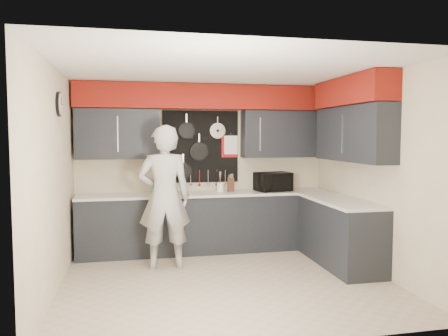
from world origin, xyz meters
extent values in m
plane|color=#B9A590|center=(0.00, 0.00, 0.00)|extent=(4.00, 4.00, 0.00)
cube|color=beige|center=(0.00, 1.75, 1.30)|extent=(4.00, 0.01, 2.60)
cube|color=black|center=(-1.33, 1.59, 1.83)|extent=(1.24, 0.32, 0.75)
cube|color=black|center=(1.28, 1.59, 1.83)|extent=(1.34, 0.32, 0.75)
cube|color=maroon|center=(0.00, 1.57, 2.40)|extent=(3.94, 0.36, 0.38)
cube|color=black|center=(-0.05, 1.74, 1.62)|extent=(1.22, 0.03, 1.15)
cylinder|color=black|center=(-0.28, 1.70, 1.88)|extent=(0.26, 0.04, 0.26)
cylinder|color=black|center=(-0.08, 1.70, 1.55)|extent=(0.30, 0.04, 0.30)
cylinder|color=black|center=(-0.34, 1.70, 1.24)|extent=(0.27, 0.04, 0.27)
cylinder|color=silver|center=(0.22, 1.70, 1.88)|extent=(0.25, 0.02, 0.25)
cube|color=#A30C12|center=(0.42, 1.72, 1.62)|extent=(0.26, 0.01, 0.34)
cube|color=white|center=(0.44, 1.70, 1.65)|extent=(0.22, 0.01, 0.30)
cylinder|color=silver|center=(-0.50, 1.71, 1.13)|extent=(0.01, 0.01, 0.20)
cylinder|color=silver|center=(-0.36, 1.71, 1.13)|extent=(0.01, 0.01, 0.20)
cylinder|color=silver|center=(-0.22, 1.71, 1.13)|extent=(0.01, 0.01, 0.20)
cylinder|color=silver|center=(-0.08, 1.71, 1.13)|extent=(0.01, 0.01, 0.20)
cylinder|color=silver|center=(0.07, 1.71, 1.13)|extent=(0.01, 0.01, 0.20)
cylinder|color=silver|center=(0.21, 1.71, 1.13)|extent=(0.01, 0.01, 0.20)
cylinder|color=silver|center=(0.35, 1.71, 1.13)|extent=(0.01, 0.01, 0.20)
cube|color=beige|center=(2.00, 0.00, 1.30)|extent=(0.01, 3.50, 2.60)
cube|color=black|center=(1.84, 0.30, 1.83)|extent=(0.32, 1.70, 0.75)
cube|color=maroon|center=(1.82, 0.30, 2.40)|extent=(0.36, 1.70, 0.38)
cube|color=beige|center=(-2.00, 0.00, 1.30)|extent=(0.01, 3.50, 2.60)
cylinder|color=black|center=(-1.98, 0.40, 2.18)|extent=(0.04, 0.30, 0.30)
cylinder|color=white|center=(-1.96, 0.40, 2.18)|extent=(0.01, 0.26, 0.26)
cube|color=black|center=(0.00, 1.45, 0.44)|extent=(3.90, 0.60, 0.88)
cube|color=silver|center=(0.00, 1.44, 0.90)|extent=(3.90, 0.63, 0.04)
cube|color=black|center=(1.70, 0.35, 0.44)|extent=(0.60, 1.60, 0.88)
cube|color=silver|center=(1.69, 0.35, 0.90)|extent=(0.63, 1.60, 0.04)
cube|color=black|center=(0.00, 1.19, 0.05)|extent=(3.90, 0.06, 0.10)
imported|color=black|center=(1.06, 1.40, 1.07)|extent=(0.60, 0.46, 0.30)
cube|color=#331810|center=(0.39, 1.47, 1.03)|extent=(0.11, 0.11, 0.22)
cylinder|color=white|center=(0.22, 1.50, 0.99)|extent=(0.11, 0.11, 0.15)
cube|color=black|center=(-0.57, 1.43, 0.94)|extent=(0.21, 0.25, 0.03)
cube|color=black|center=(-0.57, 1.52, 1.10)|extent=(0.20, 0.08, 0.33)
cube|color=black|center=(-0.57, 1.43, 1.25)|extent=(0.21, 0.25, 0.07)
cylinder|color=black|center=(-0.57, 1.41, 1.03)|extent=(0.12, 0.12, 0.15)
imported|color=#ACACA9|center=(-0.71, 0.70, 0.97)|extent=(0.72, 0.48, 1.94)
camera|label=1|loc=(-1.12, -5.19, 1.80)|focal=35.00mm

